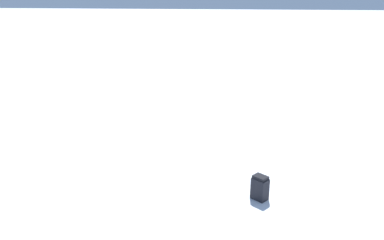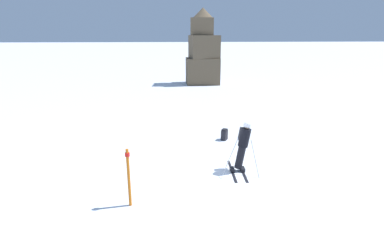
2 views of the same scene
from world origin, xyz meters
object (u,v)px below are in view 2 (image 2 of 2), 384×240
at_px(spare_backpack, 224,135).
at_px(trail_marker, 129,175).
at_px(rock_pillar, 203,53).
at_px(skier, 243,143).

height_order(spare_backpack, trail_marker, trail_marker).
xyz_separation_m(spare_backpack, trail_marker, (-3.57, -5.02, 0.68)).
relative_size(rock_pillar, trail_marker, 4.05).
distance_m(skier, rock_pillar, 18.67).
xyz_separation_m(rock_pillar, trail_marker, (-4.37, -20.44, -1.91)).
relative_size(rock_pillar, spare_backpack, 13.52).
relative_size(spare_backpack, trail_marker, 0.30).
bearing_deg(spare_backpack, rock_pillar, 30.02).
bearing_deg(spare_backpack, trail_marker, 177.58).
height_order(skier, spare_backpack, skier).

